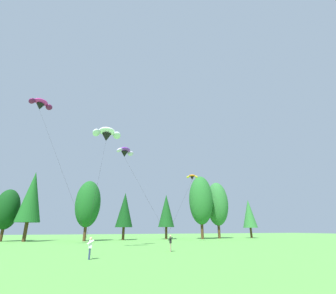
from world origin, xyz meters
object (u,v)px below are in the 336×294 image
at_px(parafoil_kite_high_white, 107,134).
at_px(parafoil_kite_far_magenta, 41,104).
at_px(kite_flyer_near, 90,246).
at_px(kite_flyer_mid, 171,242).
at_px(parafoil_kite_low_orange, 192,177).
at_px(parafoil_kite_mid_purple, 125,152).

xyz_separation_m(parafoil_kite_high_white, parafoil_kite_far_magenta, (-9.66, 6.50, 6.03)).
relative_size(kite_flyer_near, parafoil_kite_high_white, 0.12).
bearing_deg(parafoil_kite_far_magenta, kite_flyer_mid, -33.35).
relative_size(kite_flyer_mid, parafoil_kite_low_orange, 0.10).
distance_m(parafoil_kite_mid_purple, parafoil_kite_low_orange, 17.35).
xyz_separation_m(kite_flyer_mid, parafoil_kite_mid_purple, (-4.12, 8.45, 12.35)).
distance_m(kite_flyer_mid, parafoil_kite_far_magenta, 28.11).
xyz_separation_m(kite_flyer_mid, parafoil_kite_high_white, (-7.34, 4.69, 13.37)).
height_order(parafoil_kite_high_white, parafoil_kite_low_orange, parafoil_kite_high_white).
bearing_deg(parafoil_kite_low_orange, kite_flyer_near, -133.21).
height_order(parafoil_kite_high_white, parafoil_kite_mid_purple, parafoil_kite_high_white).
bearing_deg(kite_flyer_mid, parafoil_kite_high_white, 147.41).
bearing_deg(kite_flyer_mid, parafoil_kite_mid_purple, 115.96).
bearing_deg(kite_flyer_near, kite_flyer_mid, 26.28).
distance_m(kite_flyer_near, kite_flyer_mid, 9.59).
relative_size(kite_flyer_mid, parafoil_kite_high_white, 0.12).
distance_m(parafoil_kite_mid_purple, parafoil_kite_far_magenta, 14.94).
bearing_deg(kite_flyer_mid, parafoil_kite_low_orange, 56.42).
relative_size(parafoil_kite_far_magenta, parafoil_kite_low_orange, 1.14).
xyz_separation_m(parafoil_kite_far_magenta, parafoil_kite_low_orange, (28.09, 5.52, -8.20)).
height_order(kite_flyer_near, parafoil_kite_low_orange, parafoil_kite_low_orange).
relative_size(parafoil_kite_mid_purple, parafoil_kite_low_orange, 0.72).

